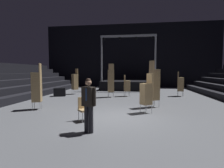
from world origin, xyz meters
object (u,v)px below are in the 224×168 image
(chair_stack_mid_right, at_px, (154,84))
(chair_stack_mid_centre, at_px, (37,87))
(chair_stack_front_right, at_px, (75,81))
(equipment_road_case, at_px, (60,92))
(chair_stack_rear_right, at_px, (146,93))
(man_with_tie, at_px, (88,102))
(chair_stack_rear_left, at_px, (127,86))
(chair_stack_mid_left, at_px, (180,84))
(loose_chair_near_man, at_px, (84,107))
(stage_riser, at_px, (128,84))
(chair_stack_front_left, at_px, (111,81))

(chair_stack_mid_right, bearing_deg, chair_stack_mid_centre, -110.37)
(chair_stack_front_right, height_order, equipment_road_case, chair_stack_front_right)
(chair_stack_mid_right, relative_size, chair_stack_rear_right, 1.36)
(man_with_tie, bearing_deg, chair_stack_rear_left, -72.63)
(chair_stack_mid_left, height_order, equipment_road_case, chair_stack_mid_left)
(loose_chair_near_man, bearing_deg, man_with_tie, 71.60)
(chair_stack_mid_right, bearing_deg, equipment_road_case, -148.75)
(stage_riser, bearing_deg, chair_stack_mid_right, -78.72)
(chair_stack_front_left, distance_m, loose_chair_near_man, 6.50)
(stage_riser, height_order, chair_stack_front_left, stage_riser)
(chair_stack_mid_left, height_order, chair_stack_rear_left, chair_stack_mid_left)
(chair_stack_mid_centre, distance_m, chair_stack_rear_right, 5.59)
(chair_stack_mid_centre, xyz_separation_m, chair_stack_rear_left, (4.38, 5.41, -0.34))
(chair_stack_mid_left, bearing_deg, chair_stack_mid_right, -20.88)
(stage_riser, height_order, loose_chair_near_man, stage_riser)
(stage_riser, distance_m, chair_stack_rear_left, 5.13)
(chair_stack_front_left, bearing_deg, chair_stack_mid_centre, -139.92)
(man_with_tie, bearing_deg, chair_stack_rear_right, -101.12)
(chair_stack_mid_left, height_order, loose_chair_near_man, chair_stack_mid_left)
(chair_stack_front_right, bearing_deg, man_with_tie, 153.79)
(chair_stack_front_right, height_order, chair_stack_rear_right, chair_stack_front_right)
(equipment_road_case, height_order, loose_chair_near_man, loose_chair_near_man)
(equipment_road_case, bearing_deg, chair_stack_front_right, 60.53)
(chair_stack_front_right, bearing_deg, chair_stack_rear_left, -147.67)
(equipment_road_case, bearing_deg, man_with_tie, -59.45)
(chair_stack_rear_left, bearing_deg, chair_stack_front_right, -113.58)
(man_with_tie, relative_size, chair_stack_front_right, 0.79)
(chair_stack_rear_left, distance_m, equipment_road_case, 5.41)
(chair_stack_rear_left, distance_m, chair_stack_rear_right, 5.53)
(chair_stack_front_right, distance_m, chair_stack_mid_left, 8.79)
(chair_stack_mid_right, bearing_deg, man_with_tie, -63.27)
(stage_riser, distance_m, chair_stack_mid_right, 9.32)
(chair_stack_front_right, bearing_deg, chair_stack_mid_left, -139.27)
(chair_stack_rear_right, bearing_deg, man_with_tie, 112.24)
(chair_stack_mid_right, distance_m, chair_stack_rear_right, 1.53)
(chair_stack_rear_left, bearing_deg, chair_stack_mid_centre, -53.69)
(stage_riser, bearing_deg, man_with_tie, -92.92)
(chair_stack_front_right, bearing_deg, equipment_road_case, 101.78)
(man_with_tie, height_order, chair_stack_front_left, chair_stack_front_left)
(chair_stack_mid_centre, bearing_deg, chair_stack_rear_right, -107.53)
(chair_stack_rear_left, height_order, loose_chair_near_man, chair_stack_rear_left)
(stage_riser, distance_m, chair_stack_front_right, 6.29)
(chair_stack_front_left, relative_size, loose_chair_near_man, 2.71)
(chair_stack_front_right, xyz_separation_m, chair_stack_mid_left, (8.79, -0.08, -0.13))
(chair_stack_front_right, bearing_deg, chair_stack_rear_right, 174.55)
(chair_stack_mid_centre, distance_m, chair_stack_rear_left, 6.97)
(chair_stack_mid_right, xyz_separation_m, chair_stack_rear_right, (-0.51, -1.40, -0.34))
(chair_stack_mid_centre, bearing_deg, man_with_tie, -147.10)
(equipment_road_case, xyz_separation_m, loose_chair_near_man, (4.00, -6.41, 0.20))
(chair_stack_mid_left, bearing_deg, chair_stack_rear_left, -73.79)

